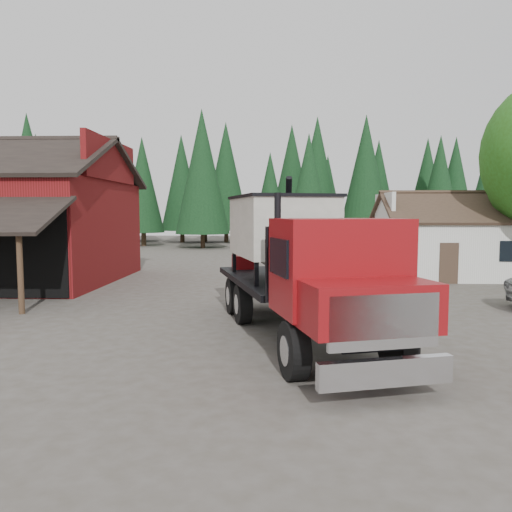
{
  "coord_description": "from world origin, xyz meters",
  "views": [
    {
      "loc": [
        3.06,
        -14.41,
        3.46
      ],
      "look_at": [
        2.33,
        4.57,
        1.8
      ],
      "focal_mm": 35.0,
      "sensor_mm": 36.0,
      "label": 1
    }
  ],
  "objects": [
    {
      "name": "ground",
      "position": [
        0.0,
        0.0,
        0.0
      ],
      "size": [
        120.0,
        120.0,
        0.0
      ],
      "primitive_type": "plane",
      "color": "#443E35",
      "rests_on": "ground"
    },
    {
      "name": "farmhouse",
      "position": [
        13.0,
        13.0,
        1.67
      ],
      "size": [
        8.6,
        6.42,
        4.65
      ],
      "color": "silver",
      "rests_on": "ground"
    },
    {
      "name": "conifer_backdrop",
      "position": [
        0.0,
        42.0,
        0.0
      ],
      "size": [
        76.0,
        16.0,
        16.0
      ],
      "primitive_type": null,
      "color": "black",
      "rests_on": "ground"
    },
    {
      "name": "near_pine_b",
      "position": [
        6.0,
        30.0,
        5.89
      ],
      "size": [
        3.96,
        3.96,
        10.4
      ],
      "color": "#382619",
      "rests_on": "ground"
    },
    {
      "name": "near_pine_d",
      "position": [
        -4.0,
        34.0,
        7.39
      ],
      "size": [
        5.28,
        5.28,
        13.4
      ],
      "color": "#382619",
      "rests_on": "ground"
    },
    {
      "name": "feed_truck",
      "position": [
        3.72,
        -0.71,
        2.16
      ],
      "size": [
        5.28,
        10.59,
        4.62
      ],
      "rotation": [
        0.0,
        0.0,
        0.26
      ],
      "color": "black",
      "rests_on": "ground"
    }
  ]
}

